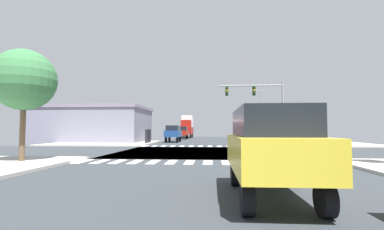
{
  "coord_description": "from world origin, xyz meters",
  "views": [
    {
      "loc": [
        0.49,
        -22.52,
        1.79
      ],
      "look_at": [
        -1.82,
        9.33,
        3.45
      ],
      "focal_mm": 26.02,
      "sensor_mm": 36.0,
      "label": 1
    }
  ],
  "objects_px": {
    "traffic_signal_mast": "(258,98)",
    "street_lamp": "(260,110)",
    "sidewalk_tree": "(24,80)",
    "suv_leading_2": "(270,144)",
    "suv_nearside_1": "(173,132)",
    "bank_building": "(94,124)",
    "pickup_crossing_1": "(183,132)",
    "box_truck_queued_1": "(187,126)"
  },
  "relations": [
    {
      "from": "bank_building",
      "to": "sidewalk_tree",
      "type": "height_order",
      "value": "sidewalk_tree"
    },
    {
      "from": "box_truck_queued_1",
      "to": "street_lamp",
      "type": "bearing_deg",
      "value": 127.46
    },
    {
      "from": "street_lamp",
      "to": "suv_nearside_1",
      "type": "xyz_separation_m",
      "value": [
        -12.98,
        -4.92,
        -3.4
      ]
    },
    {
      "from": "traffic_signal_mast",
      "to": "suv_leading_2",
      "type": "relative_size",
      "value": 1.48
    },
    {
      "from": "street_lamp",
      "to": "suv_nearside_1",
      "type": "relative_size",
      "value": 1.74
    },
    {
      "from": "bank_building",
      "to": "sidewalk_tree",
      "type": "bearing_deg",
      "value": -74.52
    },
    {
      "from": "street_lamp",
      "to": "pickup_crossing_1",
      "type": "bearing_deg",
      "value": 150.2
    },
    {
      "from": "street_lamp",
      "to": "suv_leading_2",
      "type": "bearing_deg",
      "value": -99.3
    },
    {
      "from": "bank_building",
      "to": "sidewalk_tree",
      "type": "xyz_separation_m",
      "value": [
        6.78,
        -24.46,
        1.91
      ]
    },
    {
      "from": "pickup_crossing_1",
      "to": "suv_leading_2",
      "type": "xyz_separation_m",
      "value": [
        7.0,
        -43.95,
        0.1
      ]
    },
    {
      "from": "sidewalk_tree",
      "to": "suv_leading_2",
      "type": "xyz_separation_m",
      "value": [
        11.51,
        -6.54,
        -3.02
      ]
    },
    {
      "from": "sidewalk_tree",
      "to": "box_truck_queued_1",
      "type": "distance_m",
      "value": 47.17
    },
    {
      "from": "street_lamp",
      "to": "bank_building",
      "type": "xyz_separation_m",
      "value": [
        -24.27,
        -5.51,
        -2.29
      ]
    },
    {
      "from": "suv_nearside_1",
      "to": "box_truck_queued_1",
      "type": "distance_m",
      "value": 21.9
    },
    {
      "from": "sidewalk_tree",
      "to": "box_truck_queued_1",
      "type": "relative_size",
      "value": 0.84
    },
    {
      "from": "bank_building",
      "to": "suv_leading_2",
      "type": "distance_m",
      "value": 36.01
    },
    {
      "from": "sidewalk_tree",
      "to": "traffic_signal_mast",
      "type": "bearing_deg",
      "value": 45.99
    },
    {
      "from": "sidewalk_tree",
      "to": "suv_nearside_1",
      "type": "bearing_deg",
      "value": 79.79
    },
    {
      "from": "traffic_signal_mast",
      "to": "street_lamp",
      "type": "height_order",
      "value": "street_lamp"
    },
    {
      "from": "box_truck_queued_1",
      "to": "suv_leading_2",
      "type": "height_order",
      "value": "box_truck_queued_1"
    },
    {
      "from": "suv_leading_2",
      "to": "box_truck_queued_1",
      "type": "bearing_deg",
      "value": 97.46
    },
    {
      "from": "box_truck_queued_1",
      "to": "bank_building",
      "type": "bearing_deg",
      "value": 63.31
    },
    {
      "from": "pickup_crossing_1",
      "to": "street_lamp",
      "type": "bearing_deg",
      "value": 150.2
    },
    {
      "from": "pickup_crossing_1",
      "to": "box_truck_queued_1",
      "type": "height_order",
      "value": "box_truck_queued_1"
    },
    {
      "from": "sidewalk_tree",
      "to": "suv_leading_2",
      "type": "distance_m",
      "value": 13.58
    },
    {
      "from": "traffic_signal_mast",
      "to": "bank_building",
      "type": "relative_size",
      "value": 0.42
    },
    {
      "from": "suv_nearside_1",
      "to": "suv_leading_2",
      "type": "relative_size",
      "value": 1.0
    },
    {
      "from": "bank_building",
      "to": "suv_leading_2",
      "type": "bearing_deg",
      "value": -59.47
    },
    {
      "from": "traffic_signal_mast",
      "to": "street_lamp",
      "type": "distance_m",
      "value": 14.88
    },
    {
      "from": "suv_leading_2",
      "to": "suv_nearside_1",
      "type": "bearing_deg",
      "value": 102.49
    },
    {
      "from": "suv_leading_2",
      "to": "traffic_signal_mast",
      "type": "bearing_deg",
      "value": 81.39
    },
    {
      "from": "suv_nearside_1",
      "to": "pickup_crossing_1",
      "type": "distance_m",
      "value": 12.36
    },
    {
      "from": "pickup_crossing_1",
      "to": "suv_leading_2",
      "type": "relative_size",
      "value": 1.11
    },
    {
      "from": "pickup_crossing_1",
      "to": "box_truck_queued_1",
      "type": "relative_size",
      "value": 0.71
    },
    {
      "from": "sidewalk_tree",
      "to": "suv_leading_2",
      "type": "bearing_deg",
      "value": -29.6
    },
    {
      "from": "street_lamp",
      "to": "suv_nearside_1",
      "type": "height_order",
      "value": "street_lamp"
    },
    {
      "from": "street_lamp",
      "to": "bank_building",
      "type": "relative_size",
      "value": 0.49
    },
    {
      "from": "street_lamp",
      "to": "box_truck_queued_1",
      "type": "bearing_deg",
      "value": 127.46
    },
    {
      "from": "suv_nearside_1",
      "to": "box_truck_queued_1",
      "type": "bearing_deg",
      "value": -90.0
    },
    {
      "from": "traffic_signal_mast",
      "to": "box_truck_queued_1",
      "type": "distance_m",
      "value": 33.31
    },
    {
      "from": "street_lamp",
      "to": "bank_building",
      "type": "distance_m",
      "value": 24.99
    },
    {
      "from": "suv_nearside_1",
      "to": "pickup_crossing_1",
      "type": "height_order",
      "value": "pickup_crossing_1"
    }
  ]
}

